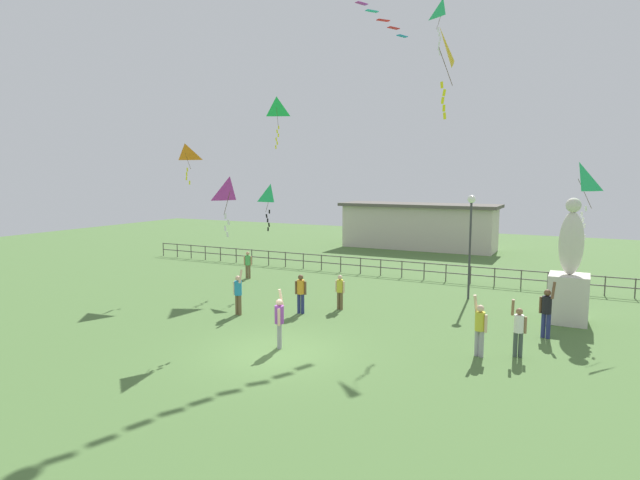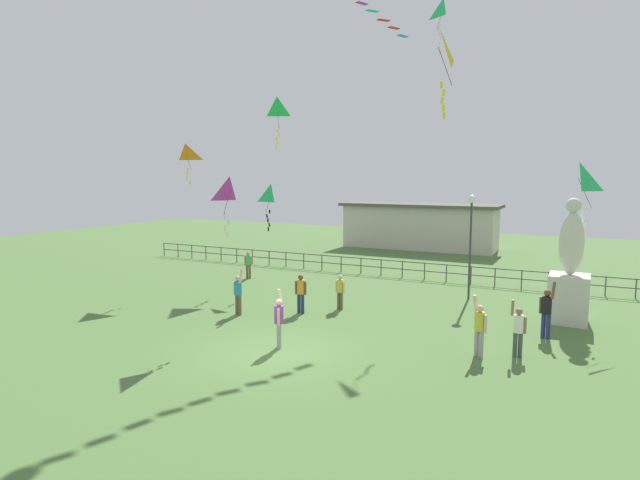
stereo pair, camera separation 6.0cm
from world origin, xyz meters
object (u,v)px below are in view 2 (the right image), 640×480
object	(u,v)px
person_4	(340,290)
kite_6	(439,51)
kite_4	(579,182)
person_3	(518,328)
person_5	(301,291)
person_2	(279,319)
person_7	(238,292)
person_0	(248,263)
kite_1	(230,194)
kite_5	(271,196)
lamppost	(471,225)
kite_3	(277,109)
person_1	(479,326)
statue_monument	(569,280)
kite_0	(186,154)
person_6	(547,310)
kite_2	(443,12)

from	to	relation	value
person_4	kite_6	bearing A→B (deg)	-40.74
kite_4	person_3	bearing A→B (deg)	-103.75
person_4	person_5	bearing A→B (deg)	-131.79
person_2	person_7	world-z (taller)	person_2
person_4	person_0	bearing A→B (deg)	152.10
person_2	kite_4	distance (m)	12.69
person_3	kite_1	size ratio (longest dim) A/B	0.88
person_3	kite_1	distance (m)	10.64
person_2	kite_5	bearing A→B (deg)	123.60
lamppost	kite_4	bearing A→B (deg)	-22.05
person_2	kite_3	world-z (taller)	kite_3
person_1	person_2	size ratio (longest dim) A/B	1.00
person_4	person_7	xyz separation A→B (m)	(-3.38, -2.67, 0.10)
statue_monument	person_1	bearing A→B (deg)	-112.74
kite_5	kite_0	bearing A→B (deg)	-160.93
person_4	kite_1	xyz separation A→B (m)	(-2.10, -4.82, 4.21)
person_6	kite_2	bearing A→B (deg)	130.47
person_6	person_1	bearing A→B (deg)	-119.96
person_0	kite_3	size ratio (longest dim) A/B	0.54
person_2	kite_1	world-z (taller)	kite_1
person_3	kite_2	bearing A→B (deg)	118.75
kite_2	person_2	bearing A→B (deg)	-100.44
person_0	person_2	world-z (taller)	person_2
kite_0	person_4	bearing A→B (deg)	-5.93
person_7	kite_5	distance (m)	6.47
person_0	person_4	distance (m)	8.41
kite_1	kite_5	bearing A→B (deg)	111.43
kite_5	person_4	bearing A→B (deg)	-25.77
person_7	kite_0	distance (m)	8.91
person_2	person_3	distance (m)	7.66
kite_2	person_5	bearing A→B (deg)	-115.90
statue_monument	person_3	bearing A→B (deg)	-103.80
person_6	lamppost	bearing A→B (deg)	126.94
kite_2	statue_monument	bearing A→B (deg)	-32.85
person_1	kite_4	world-z (taller)	kite_4
lamppost	kite_4	world-z (taller)	kite_4
person_0	kite_4	size ratio (longest dim) A/B	0.52
kite_0	kite_5	world-z (taller)	kite_0
person_4	kite_1	world-z (taller)	kite_1
kite_5	person_5	bearing A→B (deg)	-44.70
statue_monument	kite_0	bearing A→B (deg)	-175.90
person_0	kite_5	xyz separation A→B (m)	(2.51, -1.56, 3.83)
person_7	kite_1	xyz separation A→B (m)	(1.28, -2.15, 4.11)
person_4	kite_3	bearing A→B (deg)	138.80
person_2	person_6	xyz separation A→B (m)	(7.82, 5.17, 0.05)
person_7	kite_5	bearing A→B (deg)	107.06
kite_3	person_2	bearing A→B (deg)	-58.51
lamppost	kite_2	distance (m)	10.41
kite_5	person_2	bearing A→B (deg)	-56.40
person_6	person_3	bearing A→B (deg)	-104.37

